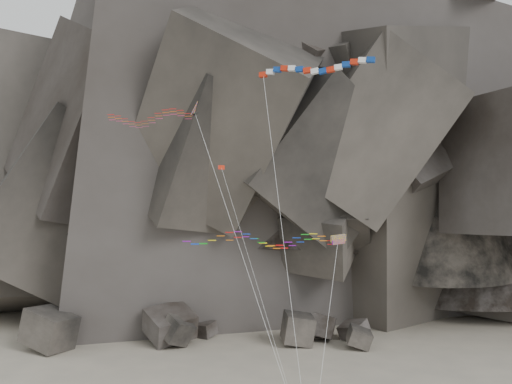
# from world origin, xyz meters

# --- Properties ---
(headland) EXTENTS (110.00, 70.00, 84.00)m
(headland) POSITION_xyz_m (0.00, 70.00, 42.00)
(headland) COLOR #4E4740
(headland) RESTS_ON ground
(boulder_field) EXTENTS (51.75, 16.57, 6.78)m
(boulder_field) POSITION_xyz_m (-13.49, 33.32, 1.88)
(boulder_field) COLOR #47423F
(boulder_field) RESTS_ON ground
(delta_kite) EXTENTS (19.26, 8.59, 28.99)m
(delta_kite) POSITION_xyz_m (-11.89, 4.37, 29.06)
(delta_kite) COLOR red
(delta_kite) RESTS_ON ground
(banner_kite) EXTENTS (9.76, 6.19, 31.35)m
(banner_kite) POSITION_xyz_m (3.71, 0.60, 32.20)
(banner_kite) COLOR red
(banner_kite) RESTS_ON ground
(parafoil_kite) EXTENTS (14.17, 5.09, 16.91)m
(parafoil_kite) POSITION_xyz_m (-1.22, 0.47, 17.88)
(parafoil_kite) COLOR yellow
(parafoil_kite) RESTS_ON ground
(pennant_kite) EXTENTS (7.47, 3.38, 22.48)m
(pennant_kite) POSITION_xyz_m (-2.53, -1.11, 18.83)
(pennant_kite) COLOR red
(pennant_kite) RESTS_ON ground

